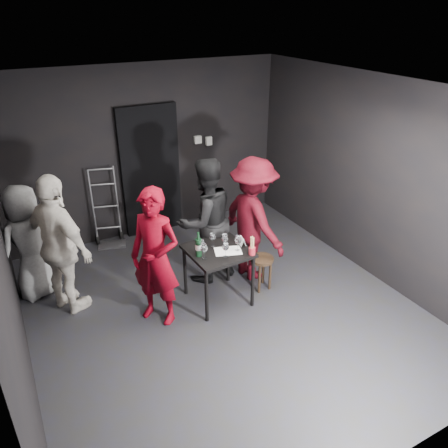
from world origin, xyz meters
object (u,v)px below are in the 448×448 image
server_red (155,249)px  wine_bottle (199,247)px  stool (262,265)px  woman_black (205,212)px  man_maroon (253,211)px  bystander_cream (58,234)px  hand_truck (109,231)px  bystander_grey (29,242)px  breadstick_cup (252,246)px  tasting_table (218,256)px

server_red → wine_bottle: (0.53, -0.04, -0.09)m
stool → woman_black: woman_black is taller
man_maroon → bystander_cream: bearing=72.7°
server_red → bystander_cream: 1.17m
wine_bottle → hand_truck: bearing=105.0°
man_maroon → wine_bottle: bearing=101.4°
bystander_grey → breadstick_cup: bearing=116.7°
tasting_table → breadstick_cup: breadstick_cup is taller
woman_black → wine_bottle: 0.71m
hand_truck → tasting_table: (0.85, -2.13, 0.42)m
hand_truck → breadstick_cup: hand_truck is taller
woman_black → wine_bottle: bearing=49.9°
bystander_cream → wine_bottle: 1.65m
server_red → woman_black: size_ratio=0.96×
hand_truck → wine_bottle: bearing=-58.3°
tasting_table → wine_bottle: 0.35m
hand_truck → stool: 2.63m
server_red → man_maroon: (1.49, 0.29, 0.03)m
bystander_grey → man_maroon: bearing=131.0°
man_maroon → bystander_cream: (-2.42, 0.42, 0.07)m
server_red → woman_black: 1.06m
bystander_grey → bystander_cream: bearing=91.0°
bystander_grey → stool: bearing=124.1°
hand_truck → woman_black: (0.95, -1.57, 0.78)m
hand_truck → bystander_grey: size_ratio=0.81×
tasting_table → woman_black: woman_black is taller
woman_black → man_maroon: size_ratio=1.02×
server_red → breadstick_cup: bearing=35.6°
hand_truck → server_red: 2.24m
stool → woman_black: bearing=131.0°
hand_truck → bystander_cream: bystander_cream is taller
wine_bottle → stool: bearing=-1.3°
breadstick_cup → man_maroon: bearing=57.6°
bystander_grey → wine_bottle: 2.17m
hand_truck → bystander_grey: bystander_grey is taller
bystander_cream → bystander_grey: (-0.31, 0.51, -0.28)m
server_red → breadstick_cup: server_red is taller
woman_black → wine_bottle: woman_black is taller
man_maroon → breadstick_cup: man_maroon is taller
stool → man_maroon: size_ratio=0.24×
stool → breadstick_cup: size_ratio=1.85×
stool → wine_bottle: 1.04m
wine_bottle → breadstick_cup: (0.58, -0.27, -0.01)m
stool → woman_black: 1.03m
breadstick_cup → bystander_grey: bearing=146.9°
tasting_table → bystander_cream: (-1.72, 0.73, 0.41)m
man_maroon → bystander_cream: size_ratio=0.93×
man_maroon → wine_bottle: 1.02m
bystander_grey → hand_truck: bearing=-173.3°
bystander_cream → man_maroon: bearing=-127.8°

